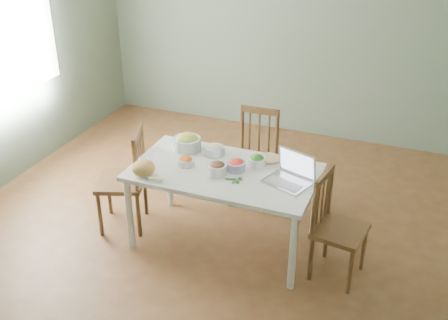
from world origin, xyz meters
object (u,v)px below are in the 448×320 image
at_px(chair_far, 253,159).
at_px(bread_boule, 143,168).
at_px(laptop, 287,170).
at_px(chair_left, 121,179).
at_px(chair_right, 341,228).
at_px(bowl_squash, 187,142).
at_px(dining_table, 224,207).

bearing_deg(chair_far, bread_boule, -120.68).
relative_size(chair_far, laptop, 2.70).
height_order(chair_far, chair_left, chair_left).
height_order(chair_right, laptop, laptop).
bearing_deg(chair_left, chair_far, 110.82).
height_order(chair_left, bowl_squash, chair_left).
xyz_separation_m(chair_far, chair_left, (-1.01, -0.86, 0.02)).
bearing_deg(bowl_squash, bread_boule, -103.28).
bearing_deg(laptop, bread_boule, -146.19).
relative_size(dining_table, bowl_squash, 6.21).
bearing_deg(bread_boule, chair_far, 60.38).
bearing_deg(bread_boule, chair_left, 149.64).
bearing_deg(bowl_squash, chair_far, 46.54).
xyz_separation_m(bread_boule, bowl_squash, (0.14, 0.58, 0.01)).
bearing_deg(dining_table, laptop, -2.38).
xyz_separation_m(chair_far, chair_right, (1.04, -0.85, -0.02)).
relative_size(chair_left, bowl_squash, 3.89).
bearing_deg(bread_boule, laptop, 14.28).
distance_m(chair_left, laptop, 1.60).
xyz_separation_m(chair_right, bowl_squash, (-1.52, 0.34, 0.36)).
bearing_deg(bowl_squash, laptop, -15.33).
xyz_separation_m(chair_far, laptop, (0.55, -0.79, 0.39)).
relative_size(chair_right, bowl_squash, 3.61).
bearing_deg(chair_left, chair_right, 70.66).
distance_m(chair_far, laptop, 1.04).
xyz_separation_m(chair_right, bread_boule, (-1.65, -0.24, 0.35)).
height_order(dining_table, chair_right, chair_right).
relative_size(dining_table, chair_left, 1.60).
bearing_deg(chair_far, chair_right, -40.33).
bearing_deg(chair_left, dining_table, 75.67).
height_order(chair_left, bread_boule, chair_left).
distance_m(dining_table, chair_left, 1.01).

